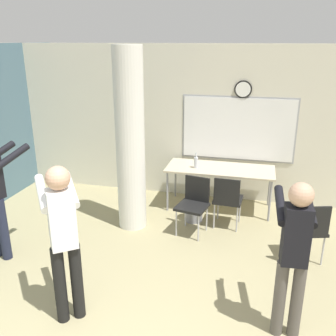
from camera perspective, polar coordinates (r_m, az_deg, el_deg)
wall_back at (r=6.94m, az=4.88°, el=6.78°), size 8.00×0.15×2.80m
support_pillar at (r=5.69m, az=-5.78°, el=4.03°), size 0.44×0.44×2.80m
folding_table at (r=6.55m, az=7.94°, el=-0.38°), size 1.85×0.76×0.75m
bottle_on_table at (r=6.46m, az=4.29°, el=0.90°), size 0.07×0.07×0.27m
waste_bin at (r=6.25m, az=3.92°, el=-6.44°), size 0.30×0.30×0.36m
chair_mid_room at (r=5.34m, az=20.68°, el=-8.45°), size 0.54×0.54×0.87m
chair_table_front at (r=5.77m, az=3.96°, el=-5.10°), size 0.52×0.52×0.87m
chair_table_right at (r=5.95m, az=9.05°, el=-4.50°), size 0.47×0.47×0.87m
person_playing_front at (r=3.96m, az=-15.71°, el=-9.46°), size 0.63×0.69×1.74m
person_playing_side at (r=3.83m, az=18.63°, el=-11.58°), size 0.39×0.64×1.66m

